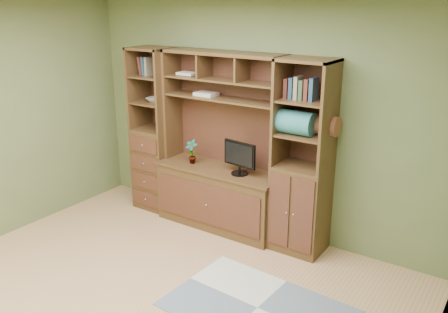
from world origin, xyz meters
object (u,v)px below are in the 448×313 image
Objects in this scene: center_hutch at (219,144)px; right_tower at (303,159)px; left_tower at (155,130)px; monitor at (240,152)px.

center_hutch and right_tower have the same top height.
left_tower and right_tower have the same top height.
monitor is (1.31, -0.07, -0.04)m from left_tower.
monitor is (-0.72, -0.07, -0.04)m from right_tower.
right_tower reaches higher than monitor.
left_tower is (-1.00, 0.04, 0.00)m from center_hutch.
right_tower is 3.95× the size of monitor.
center_hutch is at bearing -177.77° from right_tower.
right_tower is at bearing 0.00° from left_tower.
left_tower is 3.95× the size of monitor.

